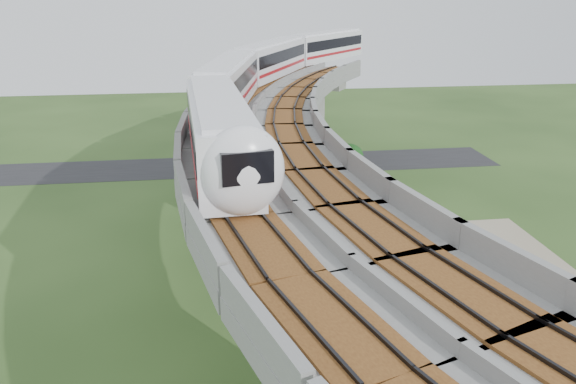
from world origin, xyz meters
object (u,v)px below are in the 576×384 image
Objects in this scene: car_white at (457,325)px; car_red at (440,266)px; car_dark at (384,238)px; metro_train at (274,71)px.

car_red is (1.80, 7.09, 0.06)m from car_white.
car_red is 0.81× the size of car_dark.
metro_train is 15.73× the size of car_red.
metro_train is 26.97m from car_white.
metro_train is at bearing 11.50° from car_dark.
car_white is at bearing -70.34° from metro_train.
car_dark reaches higher than car_red.
car_white is at bearing 161.27° from car_dark.
car_dark is at bearing -55.85° from metro_train.
car_white is 0.87× the size of car_red.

